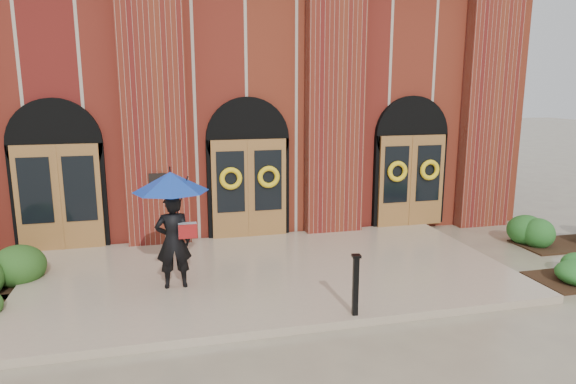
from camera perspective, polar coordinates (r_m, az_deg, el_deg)
name	(u,v)px	position (r m, az deg, el deg)	size (l,w,h in m)	color
ground	(272,279)	(10.89, -1.79, -9.63)	(90.00, 90.00, 0.00)	gray
landing	(270,273)	(11.00, -1.96, -8.98)	(10.00, 5.30, 0.15)	tan
church_building	(220,99)	(18.83, -7.56, 10.26)	(16.20, 12.53, 7.00)	maroon
man_with_umbrella	(172,207)	(9.86, -12.77, -1.69)	(1.44, 1.44, 2.26)	black
metal_post	(356,284)	(8.82, 7.52, -10.06)	(0.16, 0.16, 1.07)	black
hedge_wall_right	(576,231)	(14.96, 29.34, -3.78)	(2.73, 1.09, 0.70)	#1F511C
hedge_front_right	(570,271)	(12.17, 28.81, -7.68)	(1.26, 1.08, 0.45)	#235F22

